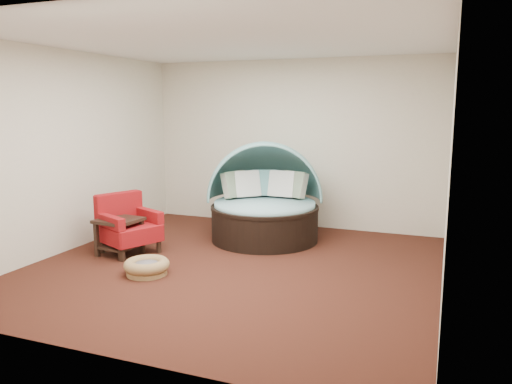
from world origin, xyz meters
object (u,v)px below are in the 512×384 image
(red_armchair, at_px, (128,226))
(side_table, at_px, (119,232))
(pet_basket, at_px, (147,267))
(canopy_daybed, at_px, (265,194))

(red_armchair, bearing_deg, side_table, -75.06)
(side_table, bearing_deg, pet_basket, -35.18)
(pet_basket, bearing_deg, red_armchair, 136.91)
(red_armchair, bearing_deg, pet_basket, -18.69)
(canopy_daybed, xyz_separation_m, red_armchair, (-1.53, -1.38, -0.32))
(canopy_daybed, distance_m, side_table, 2.22)
(canopy_daybed, relative_size, side_table, 3.65)
(pet_basket, xyz_separation_m, red_armchair, (-0.78, 0.73, 0.28))
(red_armchair, bearing_deg, canopy_daybed, 66.43)
(red_armchair, distance_m, side_table, 0.17)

